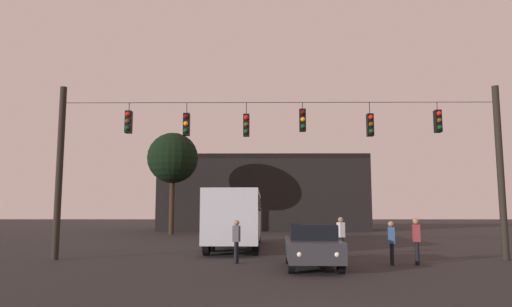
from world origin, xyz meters
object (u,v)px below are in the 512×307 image
object	(u,v)px
city_bus	(237,213)
tree_left_silhouette	(173,158)
car_near_right	(312,245)
pedestrian_crossing_right	(392,240)
pedestrian_near_bus	(341,234)
pedestrian_crossing_center	(236,239)
pedestrian_crossing_left	(416,238)

from	to	relation	value
city_bus	tree_left_silhouette	world-z (taller)	tree_left_silhouette
car_near_right	tree_left_silhouette	bearing A→B (deg)	111.89
pedestrian_crossing_right	tree_left_silhouette	world-z (taller)	tree_left_silhouette
pedestrian_crossing_right	pedestrian_near_bus	distance (m)	3.36
pedestrian_crossing_right	pedestrian_near_bus	bearing A→B (deg)	113.63
pedestrian_crossing_center	tree_left_silhouette	xyz separation A→B (m)	(-6.69, 22.06, 5.62)
city_bus	car_near_right	size ratio (longest dim) A/B	2.52
pedestrian_crossing_center	pedestrian_crossing_left	bearing A→B (deg)	-4.28
pedestrian_crossing_left	tree_left_silhouette	bearing A→B (deg)	120.79
city_bus	pedestrian_crossing_center	xyz separation A→B (m)	(0.36, -7.40, -0.94)
pedestrian_crossing_right	pedestrian_near_bus	size ratio (longest dim) A/B	0.93
pedestrian_crossing_right	car_near_right	bearing A→B (deg)	-164.18
pedestrian_crossing_left	pedestrian_crossing_right	xyz separation A→B (m)	(-0.96, -0.08, -0.07)
pedestrian_near_bus	tree_left_silhouette	xyz separation A→B (m)	(-11.14, 19.57, 5.56)
city_bus	pedestrian_crossing_right	size ratio (longest dim) A/B	6.84
city_bus	pedestrian_crossing_left	world-z (taller)	city_bus
car_near_right	pedestrian_crossing_left	world-z (taller)	pedestrian_crossing_left
city_bus	pedestrian_crossing_left	size ratio (longest dim) A/B	6.41
pedestrian_crossing_left	tree_left_silhouette	distance (m)	26.85
pedestrian_near_bus	car_near_right	bearing A→B (deg)	-113.29
car_near_right	tree_left_silhouette	size ratio (longest dim) A/B	0.50
city_bus	pedestrian_crossing_left	distance (m)	10.68
city_bus	pedestrian_crossing_right	world-z (taller)	city_bus
city_bus	tree_left_silhouette	bearing A→B (deg)	113.35
pedestrian_crossing_left	pedestrian_crossing_center	size ratio (longest dim) A/B	1.04
pedestrian_crossing_right	tree_left_silhouette	xyz separation A→B (m)	(-12.49, 22.64, 5.64)
pedestrian_crossing_center	tree_left_silhouette	distance (m)	23.72
car_near_right	pedestrian_crossing_left	bearing A→B (deg)	13.28
car_near_right	pedestrian_crossing_left	xyz separation A→B (m)	(4.00, 0.94, 0.18)
pedestrian_crossing_right	pedestrian_near_bus	xyz separation A→B (m)	(-1.35, 3.08, 0.07)
city_bus	car_near_right	distance (m)	9.45
city_bus	pedestrian_near_bus	xyz separation A→B (m)	(4.82, -4.92, -0.88)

